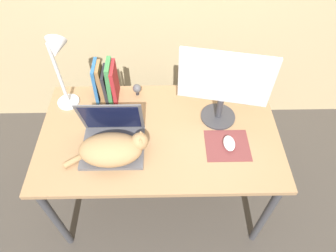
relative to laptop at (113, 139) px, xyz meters
The scene contains 10 objects.
ground_plane 0.89m from the laptop, 51.00° to the right, with size 12.00×12.00×0.00m, color #3D3833.
desk 0.29m from the laptop, 18.01° to the left, with size 1.34×0.77×0.75m.
laptop is the anchor object (origin of this frame).
cat 0.08m from the laptop, 82.30° to the right, with size 0.44×0.20×0.15m.
external_monitor 0.65m from the laptop, 17.63° to the left, with size 0.48×0.20×0.46m.
mousepad 0.62m from the laptop, ahead, with size 0.24×0.21×0.00m.
computer_mouse 0.62m from the laptop, ahead, with size 0.06×0.10×0.03m.
book_row 0.39m from the laptop, 100.19° to the left, with size 0.13×0.16×0.25m.
desk_lamp 0.49m from the laptop, 132.91° to the left, with size 0.17×0.17×0.50m.
webcam 0.40m from the laptop, 74.12° to the left, with size 0.05×0.05×0.08m.
Camera 1 is at (0.03, -0.66, 2.07)m, focal length 32.00 mm.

